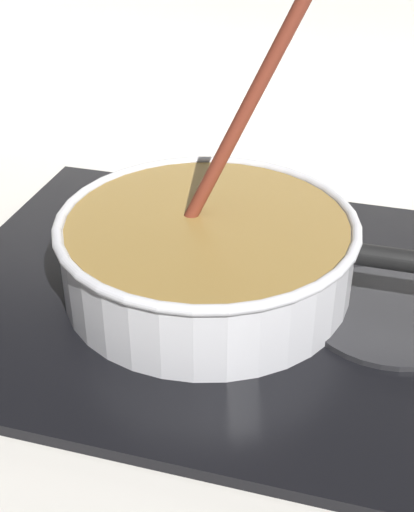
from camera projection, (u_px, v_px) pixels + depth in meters
ground at (88, 418)px, 0.64m from camera, size 2.40×1.60×0.04m
hob_plate at (207, 292)px, 0.76m from camera, size 0.56×0.48×0.01m
burner_ring at (207, 285)px, 0.75m from camera, size 0.16×0.16×0.01m
spare_burner at (387, 314)px, 0.71m from camera, size 0.17×0.17×0.01m
cooking_pan at (208, 252)px, 0.73m from camera, size 0.45×0.31×0.31m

